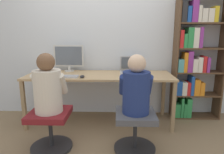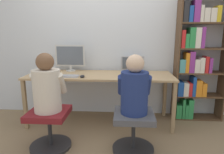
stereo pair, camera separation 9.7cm
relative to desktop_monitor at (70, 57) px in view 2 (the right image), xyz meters
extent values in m
plane|color=#846B4C|center=(0.52, -0.60, -1.01)|extent=(14.00, 14.00, 0.00)
cube|color=silver|center=(0.52, 0.18, 0.29)|extent=(10.00, 0.05, 2.60)
cube|color=tan|center=(0.52, -0.24, -0.25)|extent=(2.21, 0.72, 0.03)
cube|color=#9C7D56|center=(-0.54, -0.56, -0.63)|extent=(0.05, 0.05, 0.75)
cube|color=#9C7D56|center=(1.59, -0.56, -0.63)|extent=(0.05, 0.05, 0.75)
cube|color=#9C7D56|center=(-0.54, 0.07, -0.63)|extent=(0.05, 0.05, 0.75)
cube|color=#9C7D56|center=(1.59, 0.07, -0.63)|extent=(0.05, 0.05, 0.75)
cylinder|color=beige|center=(0.00, 0.00, -0.22)|extent=(0.16, 0.16, 0.01)
cylinder|color=beige|center=(0.00, 0.00, -0.18)|extent=(0.04, 0.04, 0.07)
cube|color=beige|center=(0.00, 0.00, 0.03)|extent=(0.48, 0.02, 0.35)
cube|color=slate|center=(0.00, -0.01, 0.03)|extent=(0.43, 0.01, 0.30)
cube|color=#B7B7BC|center=(1.03, -0.13, -0.22)|extent=(0.37, 0.25, 0.02)
cube|color=gray|center=(1.03, -0.13, -0.21)|extent=(0.33, 0.20, 0.00)
cube|color=#B7B7BC|center=(1.03, 0.05, -0.09)|extent=(0.37, 0.10, 0.24)
cube|color=slate|center=(1.03, 0.04, -0.10)|extent=(0.33, 0.08, 0.20)
cube|color=#B2B2B7|center=(0.02, -0.46, -0.22)|extent=(0.43, 0.14, 0.02)
cube|color=#97979C|center=(0.02, -0.46, -0.21)|extent=(0.40, 0.11, 0.00)
ellipsoid|color=black|center=(0.30, -0.48, -0.21)|extent=(0.07, 0.12, 0.03)
cylinder|color=#262628|center=(-0.01, -1.02, -0.99)|extent=(0.51, 0.51, 0.04)
cylinder|color=#262628|center=(-0.01, -1.02, -0.78)|extent=(0.05, 0.05, 0.38)
cube|color=maroon|center=(-0.01, -1.02, -0.56)|extent=(0.46, 0.46, 0.07)
cylinder|color=#262628|center=(1.01, -1.03, -0.99)|extent=(0.51, 0.51, 0.04)
cylinder|color=#262628|center=(1.01, -1.03, -0.78)|extent=(0.05, 0.05, 0.38)
cube|color=#4C4C51|center=(1.01, -1.03, -0.56)|extent=(0.46, 0.46, 0.07)
cylinder|color=beige|center=(-0.01, -1.02, -0.27)|extent=(0.32, 0.32, 0.50)
sphere|color=brown|center=(-0.01, -1.02, 0.07)|extent=(0.21, 0.21, 0.21)
cylinder|color=beige|center=(-0.16, -0.95, -0.20)|extent=(0.09, 0.22, 0.28)
cylinder|color=beige|center=(0.14, -0.95, -0.20)|extent=(0.09, 0.22, 0.28)
cylinder|color=navy|center=(1.01, -1.03, -0.28)|extent=(0.31, 0.31, 0.49)
sphere|color=beige|center=(1.01, -1.03, 0.06)|extent=(0.21, 0.21, 0.21)
cylinder|color=navy|center=(0.86, -0.95, -0.21)|extent=(0.09, 0.22, 0.27)
cylinder|color=navy|center=(1.16, -0.95, -0.21)|extent=(0.09, 0.22, 0.27)
cube|color=#513823|center=(1.73, 0.00, -0.04)|extent=(0.02, 0.28, 1.94)
cube|color=#513823|center=(2.10, 0.00, -1.00)|extent=(0.72, 0.27, 0.02)
cube|color=#513823|center=(2.10, 0.00, -0.61)|extent=(0.72, 0.27, 0.02)
cube|color=#513823|center=(2.10, 0.00, -0.23)|extent=(0.72, 0.27, 0.02)
cube|color=#513823|center=(2.10, 0.00, 0.15)|extent=(0.72, 0.27, 0.02)
cube|color=#513823|center=(2.10, 0.00, 0.54)|extent=(0.72, 0.27, 0.02)
cube|color=#2D8C47|center=(1.79, -0.04, -0.87)|extent=(0.09, 0.20, 0.23)
cube|color=#2D8C47|center=(1.87, -0.02, -0.82)|extent=(0.04, 0.23, 0.33)
cube|color=#2D8C47|center=(1.92, -0.03, -0.87)|extent=(0.04, 0.21, 0.23)
cube|color=#2D8C47|center=(1.98, -0.05, -0.82)|extent=(0.08, 0.17, 0.32)
cube|color=#1E4C9E|center=(1.79, -0.02, -0.49)|extent=(0.09, 0.23, 0.23)
cube|color=silver|center=(1.88, -0.02, -0.49)|extent=(0.08, 0.22, 0.21)
cube|color=red|center=(1.95, -0.03, -0.49)|extent=(0.05, 0.21, 0.21)
cube|color=#1E4C9E|center=(2.00, -0.02, -0.44)|extent=(0.05, 0.22, 0.31)
cube|color=orange|center=(2.08, -0.05, -0.47)|extent=(0.09, 0.17, 0.26)
cube|color=orange|center=(2.16, -0.05, -0.49)|extent=(0.07, 0.16, 0.21)
cube|color=teal|center=(1.79, -0.04, -0.11)|extent=(0.09, 0.18, 0.21)
cube|color=orange|center=(1.87, -0.04, -0.06)|extent=(0.05, 0.19, 0.31)
cube|color=#8C338C|center=(1.94, -0.05, -0.05)|extent=(0.08, 0.17, 0.33)
cube|color=silver|center=(2.02, -0.03, -0.11)|extent=(0.08, 0.21, 0.21)
cube|color=silver|center=(2.09, -0.02, -0.10)|extent=(0.07, 0.23, 0.24)
cube|color=red|center=(2.16, -0.04, -0.09)|extent=(0.05, 0.19, 0.25)
cube|color=#8C338C|center=(2.22, -0.01, -0.10)|extent=(0.05, 0.24, 0.23)
cube|color=red|center=(1.78, -0.02, 0.30)|extent=(0.05, 0.22, 0.27)
cube|color=#2D8C47|center=(1.84, -0.04, 0.27)|extent=(0.05, 0.18, 0.21)
cube|color=#2D8C47|center=(1.91, -0.01, 0.32)|extent=(0.08, 0.24, 0.31)
cube|color=silver|center=(1.99, -0.05, 0.32)|extent=(0.08, 0.16, 0.30)
cube|color=#8C338C|center=(2.07, -0.03, 0.32)|extent=(0.05, 0.20, 0.31)
cube|color=#262628|center=(1.79, -0.05, 0.69)|extent=(0.08, 0.17, 0.29)
cube|color=#1E4C9E|center=(1.86, -0.03, 0.66)|extent=(0.06, 0.21, 0.23)
cube|color=#8C338C|center=(1.94, -0.04, 0.71)|extent=(0.09, 0.19, 0.32)
cube|color=silver|center=(2.02, -0.02, 0.67)|extent=(0.05, 0.22, 0.24)
cube|color=silver|center=(2.09, -0.03, 0.65)|extent=(0.08, 0.20, 0.20)
cube|color=silver|center=(2.18, -0.05, 0.65)|extent=(0.08, 0.16, 0.20)
cube|color=gold|center=(2.26, -0.04, 0.66)|extent=(0.06, 0.18, 0.23)
camera|label=1|loc=(0.80, -3.23, 0.39)|focal=32.00mm
camera|label=2|loc=(0.89, -3.23, 0.39)|focal=32.00mm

